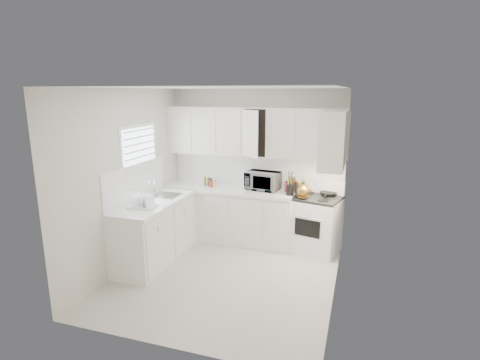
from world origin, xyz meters
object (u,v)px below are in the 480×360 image
at_px(dish_rack, 142,200).
at_px(rice_cooker, 251,182).
at_px(utensil_crock, 290,183).
at_px(tea_kettle, 303,190).
at_px(stove, 315,217).
at_px(microwave, 263,179).

bearing_deg(dish_rack, rice_cooker, 47.81).
bearing_deg(utensil_crock, tea_kettle, -7.26).
distance_m(rice_cooker, utensil_crock, 0.75).
relative_size(stove, microwave, 2.17).
distance_m(utensil_crock, dish_rack, 2.27).
distance_m(stove, tea_kettle, 0.53).
bearing_deg(utensil_crock, rice_cooker, 162.10).
relative_size(rice_cooker, dish_rack, 0.60).
height_order(tea_kettle, rice_cooker, tea_kettle).
bearing_deg(microwave, dish_rack, -124.17).
bearing_deg(tea_kettle, microwave, 165.23).
relative_size(stove, dish_rack, 3.17).
distance_m(tea_kettle, utensil_crock, 0.23).
bearing_deg(utensil_crock, microwave, 157.73).
bearing_deg(microwave, utensil_crock, -13.70).
distance_m(tea_kettle, microwave, 0.75).
xyz_separation_m(stove, microwave, (-0.89, 0.07, 0.55)).
bearing_deg(stove, tea_kettle, -125.09).
height_order(rice_cooker, dish_rack, rice_cooker).
xyz_separation_m(stove, dish_rack, (-2.27, -1.42, 0.47)).
distance_m(tea_kettle, rice_cooker, 0.96).
bearing_deg(dish_rack, tea_kettle, 26.42).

